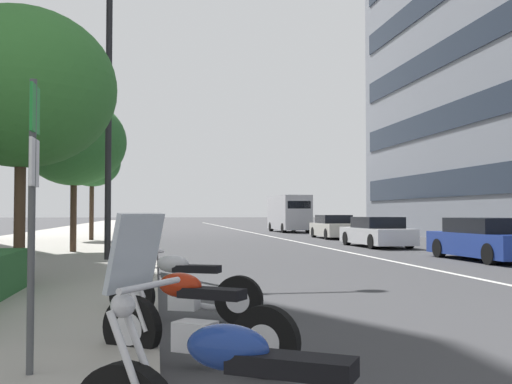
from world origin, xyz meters
The scene contains 13 objects.
sidewalk_right_plaza centered at (30.00, 11.56, 0.07)m, with size 160.00×8.89×0.15m, color #A39E93.
lane_centre_stripe centered at (35.00, 0.00, 0.00)m, with size 110.00×0.16×0.01m, color silver.
motorcycle_under_tarp centered at (2.49, 6.82, 0.44)m, with size 1.30×1.81×1.48m.
motorcycle_mid_row centered at (4.98, 6.79, 0.42)m, with size 1.02×2.06×1.10m.
car_mid_block_traffic centered at (14.14, -3.04, 0.64)m, with size 4.59×1.96×1.33m.
car_following_behind centered at (21.95, -2.37, 0.61)m, with size 4.74×1.94×1.30m.
car_approaching_light centered at (30.74, -3.05, 0.64)m, with size 4.68×1.89×1.36m.
delivery_van_ahead centered at (42.66, -3.04, 1.49)m, with size 6.18×2.30×2.80m.
parking_sign_by_curb centered at (1.91, 8.18, 1.68)m, with size 0.32×0.06×2.45m.
street_lamp_with_banners centered at (14.51, 8.20, 5.68)m, with size 1.26×2.53×9.45m.
street_tree_far_plaza centered at (9.26, 9.82, 3.97)m, with size 3.75×3.75×5.42m.
street_tree_by_lamp_post centered at (18.31, 9.96, 3.94)m, with size 3.58×3.58×5.32m.
street_tree_mid_sidewalk centered at (27.59, 10.29, 3.96)m, with size 2.80×2.80×5.02m.
Camera 1 is at (-3.38, 7.17, 1.48)m, focal length 42.64 mm.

